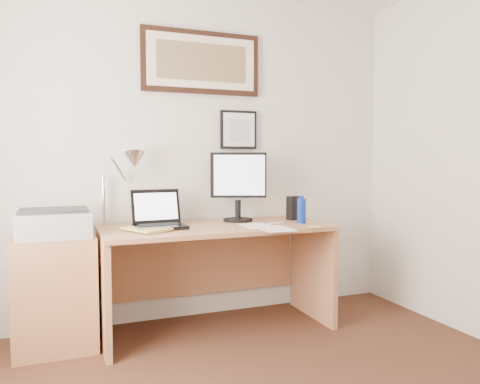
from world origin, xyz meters
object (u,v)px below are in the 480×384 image
book (134,231)px  printer (54,223)px  side_cabinet (55,293)px  desk (213,256)px  laptop (159,219)px  water_bottle (301,211)px  lcd_monitor (238,183)px

book → printer: printer is taller
side_cabinet → book: size_ratio=2.54×
desk → printer: 1.11m
laptop → printer: size_ratio=0.80×
book → desk: 0.68m
side_cabinet → laptop: size_ratio=2.08×
laptop → water_bottle: bearing=-8.7°
water_bottle → desk: 0.73m
laptop → lcd_monitor: (0.63, 0.10, 0.23)m
water_bottle → printer: (-1.69, 0.12, -0.02)m
desk → printer: size_ratio=3.64×
water_bottle → laptop: size_ratio=0.52×
lcd_monitor → printer: bearing=-173.7°
desk → book: bearing=-161.3°
lcd_monitor → printer: (-1.29, -0.14, -0.22)m
water_bottle → printer: water_bottle is taller
side_cabinet → laptop: (0.67, 0.00, 0.44)m
desk → lcd_monitor: (0.23, 0.07, 0.53)m
desk → lcd_monitor: bearing=18.1°
side_cabinet → book: bearing=-19.4°
side_cabinet → water_bottle: 1.76m
water_bottle → lcd_monitor: lcd_monitor is taller
laptop → desk: bearing=4.4°
desk → laptop: size_ratio=4.56×
side_cabinet → desk: (1.07, 0.04, 0.15)m
water_bottle → side_cabinet: bearing=174.9°
desk → lcd_monitor: 0.58m
laptop → printer: 0.67m
lcd_monitor → printer: lcd_monitor is taller
book → lcd_monitor: (0.82, 0.28, 0.28)m
book → desk: size_ratio=0.18×
book → desk: bearing=18.7°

